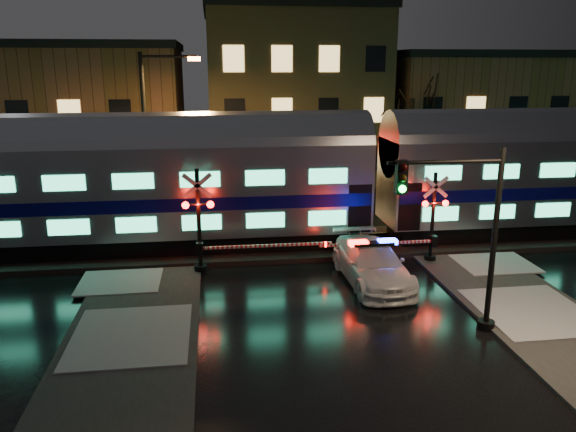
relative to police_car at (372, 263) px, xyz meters
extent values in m
plane|color=black|center=(-1.99, -0.50, -0.77)|extent=(120.00, 120.00, 0.00)
cube|color=black|center=(-1.99, 4.50, -0.65)|extent=(90.00, 4.20, 0.24)
cube|color=#2D2D2D|center=(-8.49, -6.50, -0.71)|extent=(4.00, 20.00, 0.12)
cube|color=brown|center=(-14.99, 21.50, 3.73)|extent=(14.00, 10.00, 9.00)
cube|color=brown|center=(0.01, 22.00, 4.98)|extent=(12.00, 11.00, 11.50)
cube|color=brown|center=(13.01, 21.50, 3.48)|extent=(12.00, 10.00, 8.50)
cube|color=black|center=(-11.65, 4.50, -0.13)|extent=(24.00, 2.40, 0.80)
cube|color=#B7BAC1|center=(-11.65, 4.50, 2.17)|extent=(25.00, 3.05, 3.80)
cube|color=#090A69|center=(-11.65, 4.50, 1.77)|extent=(24.75, 3.09, 0.55)
cube|color=#41F7B2|center=(-11.65, 2.95, 1.02)|extent=(21.00, 0.05, 0.62)
cube|color=#41F7B2|center=(-11.65, 2.95, 2.82)|extent=(21.00, 0.05, 0.62)
cylinder|color=#B7BAC1|center=(-11.65, 4.50, 3.87)|extent=(25.00, 3.05, 3.05)
imported|color=white|center=(0.00, 0.00, -0.01)|extent=(2.33, 5.32, 1.52)
cube|color=black|center=(0.00, 0.00, 0.79)|extent=(1.60, 0.47, 0.10)
cube|color=#FF0C05|center=(-0.57, -0.02, 0.83)|extent=(0.71, 0.38, 0.18)
cube|color=#1426FF|center=(0.57, 0.02, 0.83)|extent=(0.71, 0.38, 0.18)
cylinder|color=black|center=(3.07, 1.90, -0.62)|extent=(0.48, 0.48, 0.29)
cylinder|color=black|center=(3.07, 1.90, 1.15)|extent=(0.15, 0.15, 3.83)
sphere|color=#FF0C05|center=(2.64, 1.72, 1.82)|extent=(0.25, 0.25, 0.25)
sphere|color=#FF0C05|center=(3.50, 1.72, 1.82)|extent=(0.25, 0.25, 0.25)
cube|color=white|center=(0.68, 1.65, 0.24)|extent=(4.79, 0.10, 0.10)
cube|color=black|center=(3.07, 1.65, 0.24)|extent=(0.25, 0.30, 0.45)
cylinder|color=black|center=(-6.48, 1.90, -0.61)|extent=(0.53, 0.53, 0.32)
cylinder|color=black|center=(-6.48, 1.90, 1.34)|extent=(0.17, 0.17, 4.21)
sphere|color=#FF0C05|center=(-6.96, 1.72, 2.08)|extent=(0.27, 0.27, 0.27)
sphere|color=#FF0C05|center=(-6.01, 1.72, 2.08)|extent=(0.27, 0.27, 0.27)
cube|color=white|center=(-3.85, 1.65, 0.34)|extent=(5.27, 0.10, 0.10)
cube|color=black|center=(-6.48, 1.65, 0.34)|extent=(0.25, 0.30, 0.45)
cylinder|color=black|center=(2.47, -4.31, -0.62)|extent=(0.54, 0.54, 0.29)
cylinder|color=black|center=(2.47, -4.31, 2.11)|extent=(0.17, 0.17, 5.75)
cylinder|color=black|center=(0.75, -4.31, 4.60)|extent=(3.45, 0.11, 0.11)
cube|color=black|center=(-0.60, -4.46, 4.21)|extent=(0.31, 0.27, 0.96)
sphere|color=#0CFF3F|center=(-0.60, -4.62, 3.91)|extent=(0.21, 0.21, 0.21)
cylinder|color=black|center=(-9.06, 8.50, 3.55)|extent=(0.22, 0.22, 8.64)
cylinder|color=black|center=(-7.76, 8.50, 7.65)|extent=(2.59, 0.13, 0.13)
cube|color=orange|center=(-6.58, 8.50, 7.54)|extent=(0.59, 0.30, 0.19)
camera|label=1|loc=(-5.84, -19.44, 7.29)|focal=35.00mm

